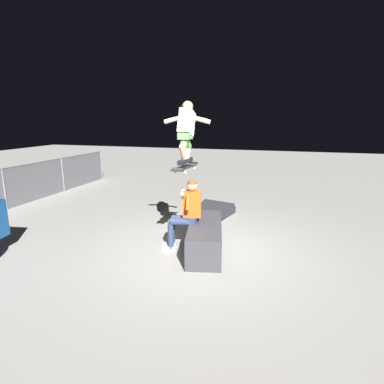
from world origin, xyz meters
name	(u,v)px	position (x,y,z in m)	size (l,w,h in m)	color
ground_plane	(196,251)	(0.00, 0.00, 0.00)	(40.00, 40.00, 0.00)	gray
ledge_box_main	(205,237)	(0.08, -0.15, 0.27)	(1.79, 0.61, 0.55)	#38383D
person_sitting_on_ledge	(186,211)	(0.05, 0.21, 0.78)	(0.59, 0.78, 1.38)	#2D3856
skateboard	(185,167)	(0.10, 0.24, 1.60)	(1.02, 0.22, 0.13)	black
skater_airborne	(186,129)	(0.16, 0.24, 2.29)	(0.62, 0.89, 1.12)	black
kicker_ramp	(211,213)	(2.31, 0.27, 0.06)	(1.25, 1.18, 0.37)	#28282D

